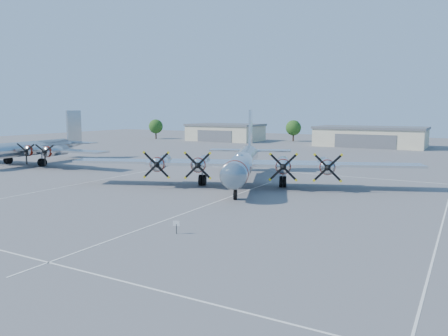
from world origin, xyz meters
The scene contains 9 objects.
ground centered at (0.00, 0.00, 0.00)m, with size 260.00×260.00×0.00m, color #525254.
parking_lines centered at (0.00, -1.75, 0.01)m, with size 60.00×50.08×0.01m.
hangar_west centered at (-45.00, 81.96, 2.71)m, with size 22.60×14.60×5.40m.
hangar_center centered at (0.00, 81.96, 2.71)m, with size 28.60×14.60×5.40m.
tree_far_west centered at (-70.00, 78.00, 4.22)m, with size 4.80×4.80×6.64m.
tree_west centered at (-25.00, 90.00, 4.22)m, with size 4.80×4.80×6.64m.
main_bomber_b29 centered at (-2.75, 11.69, 0.00)m, with size 44.90×30.71×9.93m, color silver, non-canonical shape.
bomber_west centered at (-46.47, 11.70, 0.00)m, with size 36.99×26.19×9.77m, color #B4B6B9, non-canonical shape.
info_placard centered at (3.43, -12.39, 0.75)m, with size 0.54×0.22×1.07m.
Camera 1 is at (23.66, -40.34, 10.01)m, focal length 35.00 mm.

